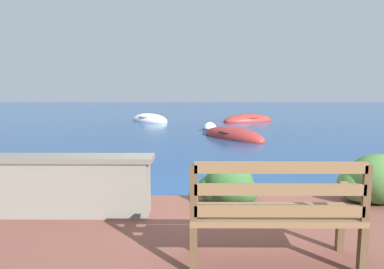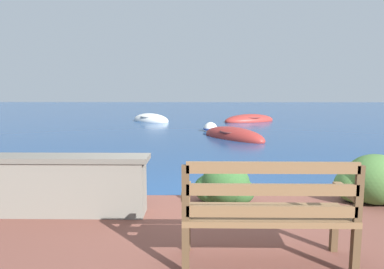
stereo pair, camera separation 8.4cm
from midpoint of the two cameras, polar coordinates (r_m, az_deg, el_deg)
ground_plane at (r=4.95m, az=2.59°, el=-12.53°), size 80.00×80.00×0.00m
park_bench at (r=2.98m, az=12.76°, el=-12.14°), size 1.42×0.48×0.93m
stone_wall at (r=4.41m, az=-22.58°, el=-7.77°), size 2.36×0.39×0.71m
hedge_clump_far_left at (r=5.14m, az=-28.07°, el=-7.41°), size 0.78×0.56×0.53m
hedge_clump_left at (r=4.52m, az=5.53°, el=-8.50°), size 0.79×0.57×0.54m
hedge_clump_centre at (r=5.08m, az=28.02°, el=-6.99°), size 0.96×0.69×0.65m
rowboat_nearest at (r=11.99m, az=6.62°, el=-0.34°), size 2.44×2.87×0.69m
rowboat_mid at (r=18.18m, az=-7.22°, el=2.36°), size 2.55×2.43×0.75m
rowboat_far at (r=18.28m, az=9.19°, el=2.34°), size 3.17×2.42×0.69m
mooring_buoy at (r=13.88m, az=2.81°, el=0.94°), size 0.61×0.61×0.55m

